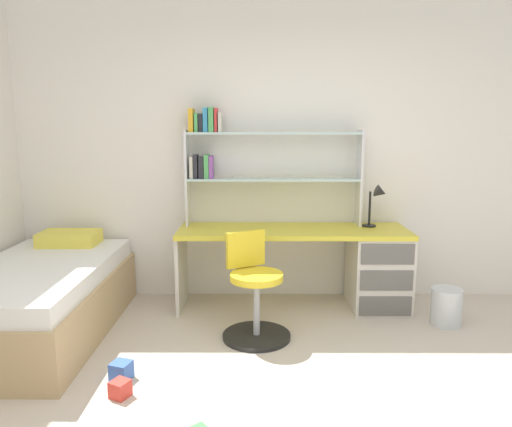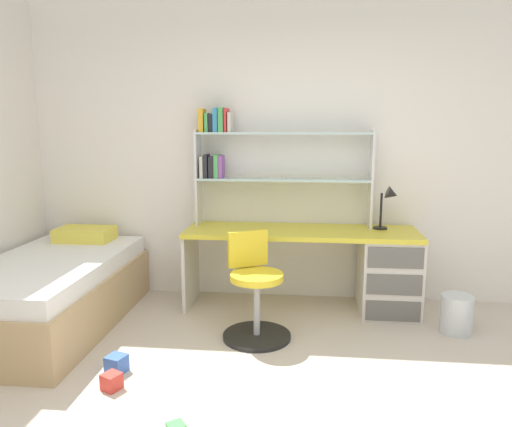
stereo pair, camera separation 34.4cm
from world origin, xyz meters
TOP-DOWN VIEW (x-y plane):
  - room_shell at (-1.21, 1.19)m, footprint 5.93×5.57m
  - desk at (0.59, 1.96)m, footprint 2.00×0.60m
  - bookshelf_hutch at (-0.36, 2.14)m, footprint 1.56×0.22m
  - desk_lamp at (0.80, 2.03)m, footprint 0.20×0.16m
  - swivel_chair at (-0.28, 1.33)m, footprint 0.52×0.52m
  - bed_platform at (-1.94, 1.37)m, footprint 1.01×1.82m
  - waste_bin at (1.28, 1.56)m, footprint 0.25×0.25m
  - toy_block_blue_1 at (-1.13, 0.68)m, footprint 0.15×0.15m
  - toy_block_red_2 at (-1.08, 0.48)m, footprint 0.14×0.14m

SIDE VIEW (x-z plane):
  - toy_block_red_2 at x=-1.08m, z-range 0.00..0.10m
  - toy_block_blue_1 at x=-1.13m, z-range 0.00..0.12m
  - waste_bin at x=1.28m, z-range 0.00..0.30m
  - bed_platform at x=-1.94m, z-range -0.06..0.62m
  - swivel_chair at x=-0.28m, z-range -0.08..0.72m
  - desk at x=0.59m, z-range 0.05..0.76m
  - desk_lamp at x=0.80m, z-range 0.77..1.16m
  - bookshelf_hutch at x=-0.36m, z-range 0.82..1.87m
  - room_shell at x=-1.21m, z-range 0.00..2.76m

